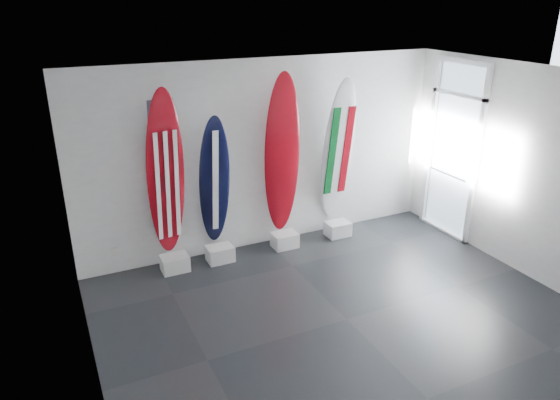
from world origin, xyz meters
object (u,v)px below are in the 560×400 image
surfboard_swiss (282,155)px  surfboard_italy (338,151)px  surfboard_usa (166,175)px  surfboard_navy (215,182)px

surfboard_swiss → surfboard_italy: 1.01m
surfboard_usa → surfboard_swiss: bearing=-9.0°
surfboard_italy → surfboard_swiss: bearing=-178.7°
surfboard_usa → surfboard_navy: (0.71, 0.00, -0.22)m
surfboard_navy → surfboard_swiss: size_ratio=0.80×
surfboard_usa → surfboard_swiss: (1.83, 0.00, 0.05)m
surfboard_swiss → surfboard_italy: bearing=3.1°
surfboard_navy → surfboard_italy: bearing=2.2°
surfboard_swiss → surfboard_italy: surfboard_swiss is taller
surfboard_navy → surfboard_italy: 2.14m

